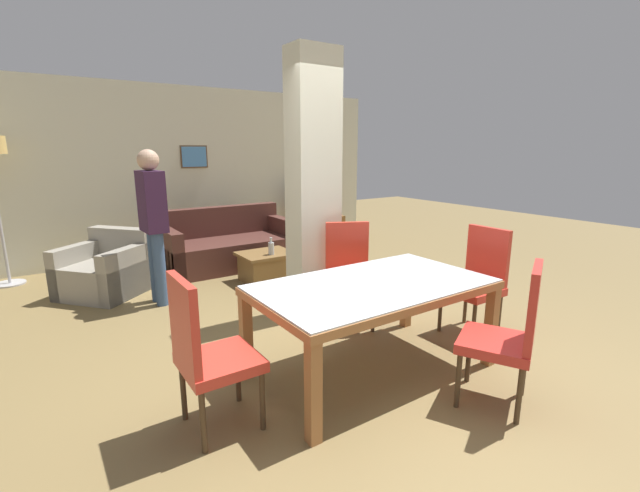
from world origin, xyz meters
name	(u,v)px	position (x,y,z in m)	size (l,w,h in m)	color
ground_plane	(371,369)	(0.00, 0.00, 0.00)	(18.00, 18.00, 0.00)	olive
back_wall	(183,172)	(0.00, 4.71, 1.35)	(7.20, 0.09, 2.70)	beige
divider_pillar	(313,187)	(0.32, 1.33, 1.35)	(0.49, 0.33, 2.70)	beige
dining_table	(373,299)	(0.00, 0.00, 0.60)	(1.82, 1.05, 0.73)	#A3683A
dining_chair_head_right	(478,277)	(1.31, 0.00, 0.55)	(0.46, 0.46, 1.02)	red
dining_chair_near_right	(510,331)	(0.45, -0.88, 0.55)	(0.62, 0.62, 1.02)	red
dining_chair_head_left	(206,349)	(-1.33, 0.00, 0.55)	(0.46, 0.46, 1.02)	red
dining_chair_far_right	(349,270)	(0.45, 0.88, 0.55)	(0.62, 0.62, 1.02)	red
sofa	(228,247)	(0.26, 3.58, 0.29)	(1.92, 0.95, 0.86)	#4D2923
armchair	(107,272)	(-1.45, 3.23, 0.27)	(1.19, 1.19, 0.76)	gray
coffee_table	(266,266)	(0.39, 2.59, 0.20)	(0.70, 0.58, 0.39)	brown
bottle	(271,248)	(0.40, 2.46, 0.47)	(0.08, 0.08, 0.23)	#B2B7BC
tv_stand	(313,229)	(2.34, 4.43, 0.22)	(1.26, 0.40, 0.44)	brown
tv_screen	(313,203)	(2.34, 4.43, 0.71)	(1.07, 0.50, 0.57)	black
standing_person	(153,217)	(-1.01, 2.52, 1.00)	(0.24, 0.39, 1.73)	#385174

